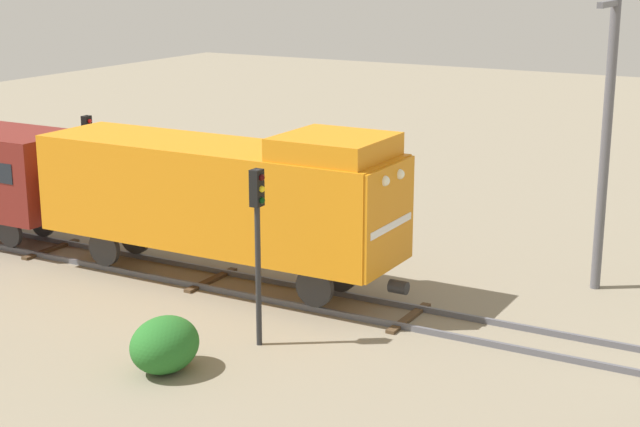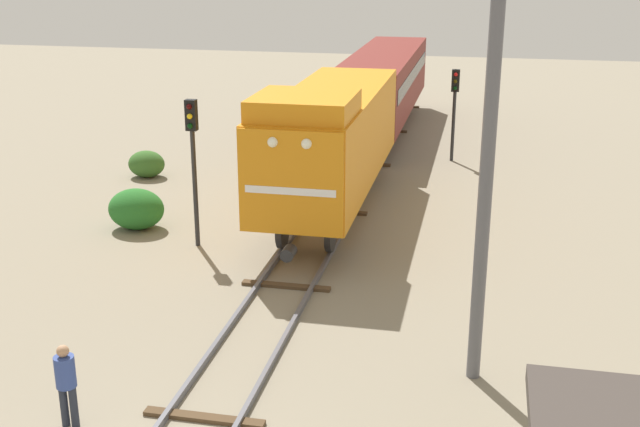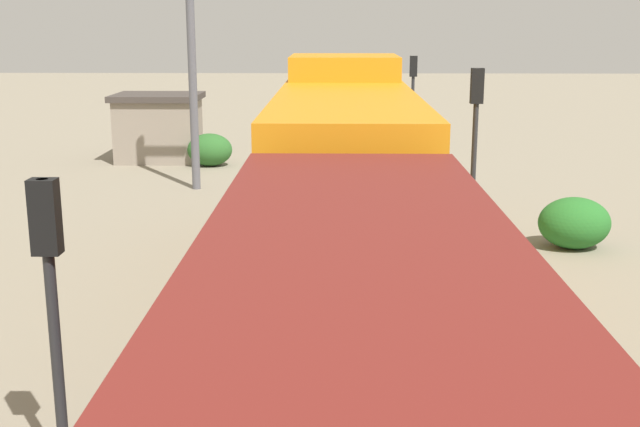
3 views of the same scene
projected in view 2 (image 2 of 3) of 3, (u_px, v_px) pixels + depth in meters
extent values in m
cube|color=#4C3823|center=(204.00, 418.00, 15.35)|extent=(2.40, 0.24, 0.09)
cube|color=#4C3823|center=(286.00, 286.00, 21.31)|extent=(2.40, 0.24, 0.09)
cube|color=#4C3823|center=(332.00, 212.00, 27.26)|extent=(2.40, 0.24, 0.09)
cube|color=#4C3823|center=(362.00, 164.00, 33.21)|extent=(2.40, 0.24, 0.09)
cube|color=#4C3823|center=(382.00, 131.00, 39.17)|extent=(2.40, 0.24, 0.09)
cube|color=#4C3823|center=(398.00, 106.00, 45.12)|extent=(2.40, 0.24, 0.09)
cube|color=orange|center=(331.00, 137.00, 26.19)|extent=(2.90, 11.00, 2.90)
cube|color=orange|center=(304.00, 106.00, 22.01)|extent=(2.75, 2.80, 0.60)
cube|color=orange|center=(290.00, 183.00, 21.04)|extent=(2.84, 0.10, 2.84)
cube|color=white|center=(290.00, 191.00, 21.06)|extent=(2.46, 0.06, 0.20)
sphere|color=white|center=(273.00, 142.00, 20.73)|extent=(0.28, 0.28, 0.28)
sphere|color=white|center=(306.00, 144.00, 20.55)|extent=(0.28, 0.28, 0.28)
cylinder|color=#262628|center=(289.00, 253.00, 21.35)|extent=(0.36, 0.50, 0.36)
cylinder|color=#262628|center=(283.00, 230.00, 23.53)|extent=(0.18, 1.10, 1.10)
cylinder|color=#262628|center=(331.00, 233.00, 23.25)|extent=(0.18, 1.10, 1.10)
cylinder|color=#262628|center=(331.00, 166.00, 30.40)|extent=(0.18, 1.10, 1.10)
cylinder|color=#262628|center=(369.00, 168.00, 30.12)|extent=(0.18, 1.10, 1.10)
cube|color=maroon|center=(384.00, 81.00, 38.42)|extent=(2.80, 14.00, 2.70)
cube|color=black|center=(384.00, 74.00, 38.31)|extent=(2.84, 12.88, 0.64)
cylinder|color=#262628|center=(349.00, 143.00, 34.13)|extent=(0.16, 0.96, 0.96)
cylinder|color=#262628|center=(383.00, 145.00, 33.85)|extent=(0.16, 0.96, 0.96)
cylinder|color=#262628|center=(383.00, 98.00, 44.15)|extent=(0.16, 0.96, 0.96)
cylinder|color=#262628|center=(409.00, 99.00, 43.87)|extent=(0.16, 0.96, 0.96)
cylinder|color=#262628|center=(194.00, 174.00, 23.63)|extent=(0.14, 0.14, 4.45)
cube|color=black|center=(191.00, 115.00, 23.07)|extent=(0.32, 0.24, 0.90)
sphere|color=#390606|center=(189.00, 107.00, 22.85)|extent=(0.16, 0.16, 0.16)
sphere|color=yellow|center=(190.00, 116.00, 22.94)|extent=(0.16, 0.16, 0.16)
sphere|color=black|center=(190.00, 126.00, 23.03)|extent=(0.16, 0.16, 0.16)
cylinder|color=#262628|center=(454.00, 116.00, 33.27)|extent=(0.14, 0.14, 3.84)
cube|color=black|center=(456.00, 81.00, 32.80)|extent=(0.32, 0.24, 0.90)
sphere|color=red|center=(456.00, 74.00, 32.59)|extent=(0.16, 0.16, 0.16)
sphere|color=#3C3306|center=(455.00, 81.00, 32.68)|extent=(0.16, 0.16, 0.16)
sphere|color=black|center=(455.00, 88.00, 32.77)|extent=(0.16, 0.16, 0.16)
cylinder|color=#262B38|center=(64.00, 406.00, 15.07)|extent=(0.15, 0.15, 0.85)
cylinder|color=#262B38|center=(74.00, 407.00, 15.03)|extent=(0.15, 0.15, 0.85)
cylinder|color=#33478C|center=(65.00, 372.00, 14.81)|extent=(0.38, 0.38, 0.62)
sphere|color=tan|center=(63.00, 351.00, 14.68)|extent=(0.23, 0.23, 0.23)
cylinder|color=#595960|center=(486.00, 182.00, 15.59)|extent=(0.28, 0.28, 8.54)
ellipsoid|color=#346126|center=(147.00, 164.00, 31.34)|extent=(1.44, 1.18, 1.05)
ellipsoid|color=#266926|center=(136.00, 209.00, 25.56)|extent=(1.80, 1.48, 1.31)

